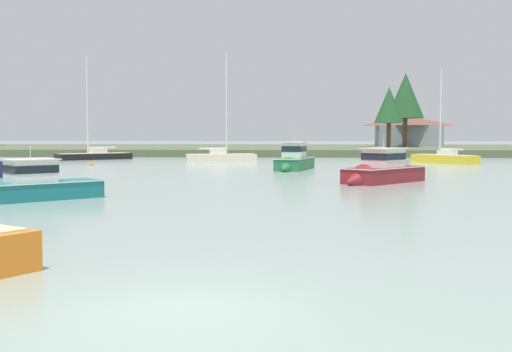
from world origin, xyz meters
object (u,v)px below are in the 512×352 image
object	(u,v)px
sailboat_yellow	(444,161)
sailboat_cream	(221,160)
cruiser_maroon	(378,175)
mooring_buoy_orange	(92,164)
cruiser_teal	(27,191)
sailboat_black	(94,157)
cruiser_green	(293,164)

from	to	relation	value
sailboat_yellow	sailboat_cream	xyz separation A→B (m)	(-24.36, 1.47, 0.02)
cruiser_maroon	mooring_buoy_orange	xyz separation A→B (m)	(-25.74, 21.84, -0.42)
cruiser_maroon	cruiser_teal	size ratio (longest dim) A/B	1.14
cruiser_teal	mooring_buoy_orange	xyz separation A→B (m)	(-7.65, 33.37, -0.36)
sailboat_black	cruiser_maroon	world-z (taller)	sailboat_black
sailboat_black	cruiser_teal	bearing A→B (deg)	-75.96
cruiser_teal	sailboat_cream	xyz separation A→B (m)	(4.71, 40.90, -0.19)
cruiser_maroon	sailboat_cream	world-z (taller)	sailboat_cream
sailboat_black	cruiser_teal	distance (m)	48.94
cruiser_green	mooring_buoy_orange	bearing A→B (deg)	160.19
sailboat_black	cruiser_teal	world-z (taller)	sailboat_black
cruiser_teal	mooring_buoy_orange	bearing A→B (deg)	102.92
cruiser_maroon	sailboat_cream	distance (m)	32.27
cruiser_maroon	cruiser_green	distance (m)	15.47
sailboat_cream	mooring_buoy_orange	bearing A→B (deg)	-148.65
sailboat_black	mooring_buoy_orange	world-z (taller)	sailboat_black
cruiser_maroon	cruiser_teal	xyz separation A→B (m)	(-18.08, -11.54, -0.06)
sailboat_cream	mooring_buoy_orange	distance (m)	14.47
sailboat_black	cruiser_green	bearing A→B (deg)	-41.09
sailboat_cream	mooring_buoy_orange	xyz separation A→B (m)	(-12.36, -7.53, -0.18)
cruiser_green	mooring_buoy_orange	distance (m)	21.65
cruiser_maroon	sailboat_yellow	size ratio (longest dim) A/B	0.65
cruiser_teal	mooring_buoy_orange	distance (m)	34.24
cruiser_maroon	sailboat_cream	bearing A→B (deg)	114.49
cruiser_maroon	cruiser_teal	distance (m)	21.45
cruiser_green	cruiser_teal	size ratio (longest dim) A/B	1.34
sailboat_black	cruiser_maroon	distance (m)	46.79
cruiser_teal	sailboat_black	bearing A→B (deg)	104.04
sailboat_black	mooring_buoy_orange	xyz separation A→B (m)	(4.21, -14.10, -0.18)
cruiser_green	cruiser_teal	world-z (taller)	cruiser_green
mooring_buoy_orange	sailboat_black	bearing A→B (deg)	106.64
sailboat_yellow	cruiser_green	xyz separation A→B (m)	(-16.35, -13.40, 0.31)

